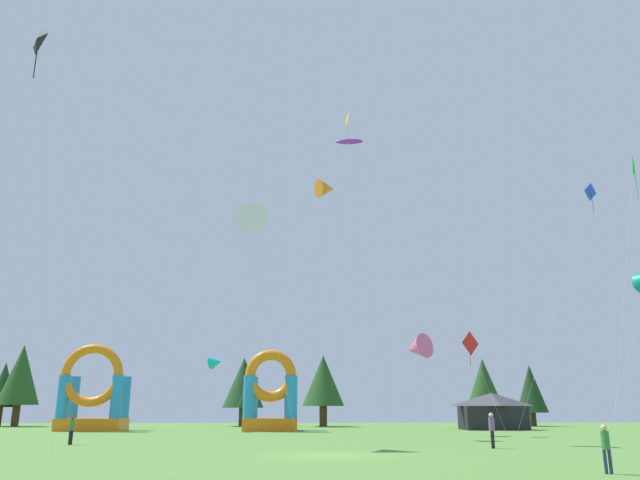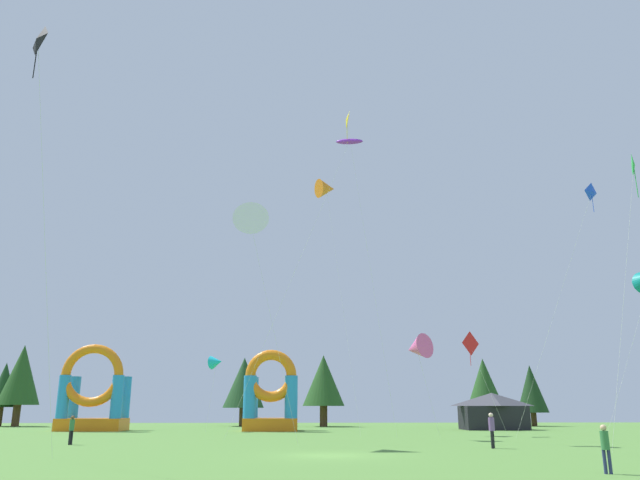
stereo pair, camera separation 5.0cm
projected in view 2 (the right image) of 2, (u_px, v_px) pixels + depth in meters
ground_plane at (329, 456)px, 28.15m from camera, size 120.00×120.00×0.00m
kite_red_diamond at (469, 345)px, 49.19m from camera, size 3.10×1.13×7.76m
kite_black_diamond at (36, 43)px, 24.83m from camera, size 0.99×6.96×17.27m
kite_blue_diamond at (592, 195)px, 46.70m from camera, size 7.32×2.69×18.68m
kite_yellow_diamond at (346, 123)px, 46.81m from camera, size 3.98×4.06×24.16m
kite_orange_delta at (326, 189)px, 58.71m from camera, size 3.61×6.61×23.65m
kite_white_delta at (251, 226)px, 38.54m from camera, size 4.33×2.54×14.66m
kite_pink_delta at (417, 348)px, 43.59m from camera, size 3.01×2.60×7.29m
kite_purple_parafoil at (349, 142)px, 46.64m from camera, size 9.97×1.96×22.26m
kite_cyan_delta at (216, 362)px, 57.23m from camera, size 1.66×2.07×6.96m
kite_green_diamond at (635, 168)px, 35.43m from camera, size 4.46×1.78×16.35m
person_near_camera at (605, 444)px, 20.67m from camera, size 0.37×0.37×1.61m
person_midfield at (72, 427)px, 36.36m from camera, size 0.39×0.39×1.68m
person_left_edge at (492, 427)px, 33.26m from camera, size 0.45×0.45×1.88m
inflatable_blue_arch at (271, 400)px, 57.52m from camera, size 5.07×4.30×7.44m
inflatable_red_slide at (93, 398)px, 57.43m from camera, size 6.02×3.82×7.98m
festival_tent at (493, 411)px, 60.20m from camera, size 6.11×3.75×3.54m
tree_row_0 at (4, 385)px, 71.60m from camera, size 3.36×3.36×7.31m
tree_row_1 at (21, 375)px, 70.99m from camera, size 4.65×4.65×9.30m
tree_row_2 at (244, 383)px, 72.06m from camera, size 4.87×4.87×7.91m
tree_row_3 at (324, 381)px, 70.62m from camera, size 4.86×4.86×8.07m
tree_row_4 at (484, 384)px, 68.75m from camera, size 4.18×4.18×7.55m
tree_row_5 at (531, 389)px, 71.82m from camera, size 3.61×3.61×7.03m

